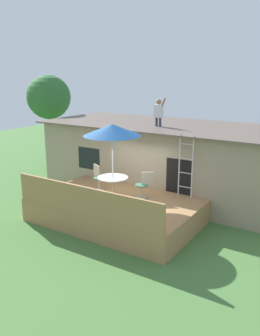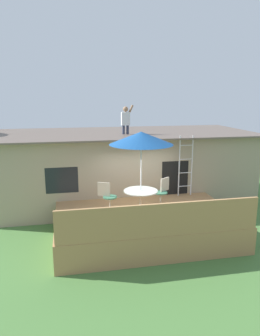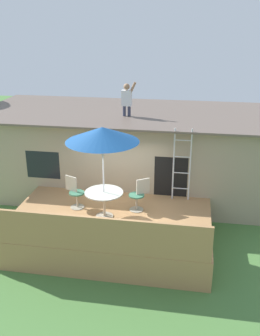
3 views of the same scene
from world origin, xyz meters
The scene contains 10 objects.
ground_plane centered at (0.00, 0.00, 0.00)m, with size 40.00×40.00×0.00m, color #477538.
house centered at (0.00, 3.60, 1.46)m, with size 10.50×4.50×2.91m.
deck centered at (0.00, 0.00, 0.40)m, with size 5.49×3.57×0.80m, color #A87A4C.
deck_railing centered at (0.00, -1.74, 1.25)m, with size 5.39×0.08×0.90m, color #A87A4C.
patio_table centered at (-0.15, -0.05, 1.39)m, with size 1.04×1.04×0.74m.
patio_umbrella centered at (-0.15, -0.05, 3.15)m, with size 1.90×1.90×2.54m.
step_ladder centered at (1.85, 1.41, 1.90)m, with size 0.52×0.04×2.20m.
person_figure centered at (-0.04, 2.94, 3.52)m, with size 0.47×0.20×1.11m.
patio_chair_left centered at (-1.11, 0.39, 1.26)m, with size 0.59×0.44×0.92m.
patio_chair_right centered at (0.72, 0.53, 1.26)m, with size 0.56×0.46×0.92m.
Camera 2 is at (-2.28, -8.96, 4.37)m, focal length 33.56 mm.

